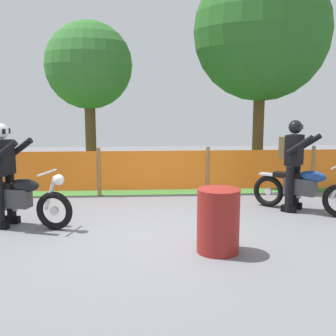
# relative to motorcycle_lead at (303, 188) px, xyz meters

# --- Properties ---
(ground) EXTENTS (24.00, 24.00, 0.02)m
(ground) POSITION_rel_motorcycle_lead_xyz_m (-2.71, -1.08, -0.45)
(ground) COLOR slate
(grass_verge) EXTENTS (24.00, 5.95, 0.01)m
(grass_verge) POSITION_rel_motorcycle_lead_xyz_m (-2.71, 4.52, -0.44)
(grass_verge) COLOR #427A33
(grass_verge) RESTS_ON ground
(barrier_fence) EXTENTS (11.77, 0.08, 1.05)m
(barrier_fence) POSITION_rel_motorcycle_lead_xyz_m (-2.71, 1.55, 0.10)
(barrier_fence) COLOR olive
(barrier_fence) RESTS_ON ground
(tree_leftmost) EXTENTS (2.24, 2.24, 4.03)m
(tree_leftmost) POSITION_rel_motorcycle_lead_xyz_m (-4.31, 3.81, 2.44)
(tree_leftmost) COLOR brown
(tree_leftmost) RESTS_ON ground
(tree_near_left) EXTENTS (3.35, 3.35, 5.35)m
(tree_near_left) POSITION_rel_motorcycle_lead_xyz_m (-0.01, 3.17, 3.22)
(tree_near_left) COLOR brown
(tree_near_left) RESTS_ON ground
(motorcycle_lead) EXTENTS (1.56, 1.32, 0.92)m
(motorcycle_lead) POSITION_rel_motorcycle_lead_xyz_m (0.00, 0.00, 0.00)
(motorcycle_lead) COLOR black
(motorcycle_lead) RESTS_ON ground
(motorcycle_trailing) EXTENTS (1.93, 0.79, 0.94)m
(motorcycle_trailing) POSITION_rel_motorcycle_lead_xyz_m (-5.00, -0.62, 0.01)
(motorcycle_trailing) COLOR black
(motorcycle_trailing) RESTS_ON ground
(rider_lead) EXTENTS (0.78, 0.74, 1.69)m
(rider_lead) POSITION_rel_motorcycle_lead_xyz_m (-0.16, 0.13, 0.51)
(rider_lead) COLOR black
(rider_lead) RESTS_ON ground
(rider_trailing) EXTENTS (0.76, 0.65, 1.69)m
(rider_trailing) POSITION_rel_motorcycle_lead_xyz_m (-5.21, -0.56, 0.51)
(rider_trailing) COLOR black
(rider_trailing) RESTS_ON ground
(oil_drum) EXTENTS (0.58, 0.58, 0.88)m
(oil_drum) POSITION_rel_motorcycle_lead_xyz_m (-1.93, -1.96, -0.00)
(oil_drum) COLOR maroon
(oil_drum) RESTS_ON ground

